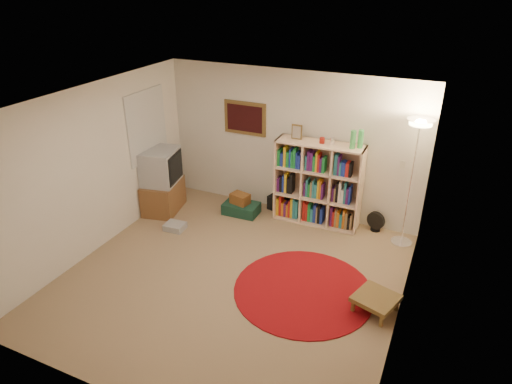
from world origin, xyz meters
TOP-DOWN VIEW (x-y plane):
  - room at (-0.05, 0.05)m, footprint 4.54×4.54m
  - bookshelf at (0.56, 2.02)m, footprint 1.44×0.44m
  - floor_lamp at (2.03, 1.92)m, footprint 0.43×0.43m
  - floor_fan at (1.58, 2.13)m, footprint 0.31×0.20m
  - tv_stand at (-2.03, 1.30)m, footprint 0.70×0.88m
  - dvd_box at (-1.47, 0.79)m, footprint 0.34×0.29m
  - suitcase at (-0.71, 1.75)m, footprint 0.62×0.41m
  - wicker_basket at (-0.73, 1.75)m, footprint 0.36×0.29m
  - duffel_bag at (-0.14, 2.19)m, footprint 0.44×0.40m
  - paper_towel at (-0.02, 2.19)m, footprint 0.12×0.12m
  - red_rug at (1.02, 0.14)m, footprint 1.89×1.89m
  - side_table at (1.97, 0.13)m, footprint 0.62×0.62m

SIDE VIEW (x-z plane):
  - red_rug at x=1.02m, z-range 0.00..0.02m
  - dvd_box at x=-1.47m, z-range 0.00..0.11m
  - suitcase at x=-0.71m, z-range 0.00..0.20m
  - paper_towel at x=-0.02m, z-range 0.00..0.25m
  - duffel_bag at x=-0.14m, z-range 0.00..0.26m
  - floor_fan at x=1.58m, z-range 0.00..0.35m
  - side_table at x=1.97m, z-range 0.08..0.30m
  - wicker_basket at x=-0.73m, z-range 0.20..0.38m
  - tv_stand at x=-2.03m, z-range -0.02..1.13m
  - bookshelf at x=0.56m, z-range -0.17..1.55m
  - room at x=-0.05m, z-range -0.01..2.53m
  - floor_lamp at x=2.03m, z-range 0.67..2.71m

